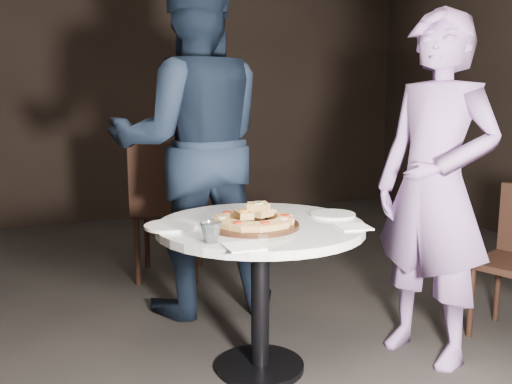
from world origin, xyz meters
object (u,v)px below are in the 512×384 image
focaccia_pile (253,217)px  diner_navy (193,145)px  chair_far (167,201)px  table (260,251)px  diner_teal (435,189)px  serving_board (253,225)px  water_glass (211,232)px

focaccia_pile → diner_navy: 0.94m
chair_far → focaccia_pile: bearing=112.3°
table → diner_navy: (-0.07, 0.85, 0.40)m
diner_navy → diner_teal: (0.87, -1.01, -0.15)m
serving_board → chair_far: size_ratio=0.42×
chair_far → diner_navy: size_ratio=0.49×
focaccia_pile → diner_navy: diner_navy is taller
serving_board → diner_teal: bearing=-6.6°
water_glass → chair_far: chair_far is taller
table → serving_board: 0.16m
serving_board → diner_teal: size_ratio=0.24×
diner_teal → diner_navy: bearing=-159.0°
table → water_glass: bearing=-141.9°
water_glass → diner_navy: diner_navy is taller
table → serving_board: (-0.06, -0.06, 0.14)m
focaccia_pile → diner_teal: 0.87m
chair_far → serving_board: bearing=112.2°
serving_board → chair_far: bearing=91.6°
focaccia_pile → water_glass: 0.30m
serving_board → diner_navy: bearing=90.5°
focaccia_pile → diner_navy: (-0.01, 0.91, 0.23)m
water_glass → diner_teal: bearing=3.6°
diner_navy → table: bearing=102.5°
diner_navy → chair_far: bearing=-78.4°
table → diner_navy: diner_navy is taller
serving_board → water_glass: 0.30m
serving_board → chair_far: chair_far is taller
table → chair_far: bearing=94.1°
table → water_glass: (-0.30, -0.23, 0.17)m
serving_board → diner_navy: (-0.01, 0.91, 0.26)m
water_glass → chair_far: (0.20, 1.63, -0.19)m
water_glass → diner_navy: (0.23, 1.08, 0.23)m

